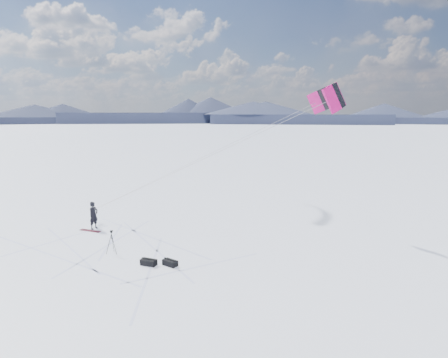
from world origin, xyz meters
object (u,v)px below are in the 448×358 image
at_px(snowboard, 90,231).
at_px(gear_bag_b, 170,263).
at_px(snowkiter, 94,229).
at_px(gear_bag_a, 149,262).
at_px(tripod, 112,239).

xyz_separation_m(snowboard, gear_bag_b, (7.74, -3.15, 0.14)).
height_order(snowkiter, gear_bag_a, snowkiter).
distance_m(tripod, gear_bag_a, 2.95).
height_order(snowboard, gear_bag_a, gear_bag_a).
relative_size(tripod, gear_bag_b, 1.53).
distance_m(snowkiter, gear_bag_a, 7.85).
xyz_separation_m(snowboard, gear_bag_a, (6.69, -3.50, 0.14)).
distance_m(snowkiter, snowboard, 0.49).
bearing_deg(gear_bag_b, gear_bag_a, -146.96).
xyz_separation_m(snowkiter, snowboard, (0.07, -0.49, 0.02)).
bearing_deg(snowboard, gear_bag_a, -28.19).
distance_m(tripod, gear_bag_b, 3.91).
bearing_deg(tripod, snowboard, 154.12).
relative_size(snowboard, gear_bag_a, 1.86).
bearing_deg(gear_bag_a, snowboard, 152.80).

